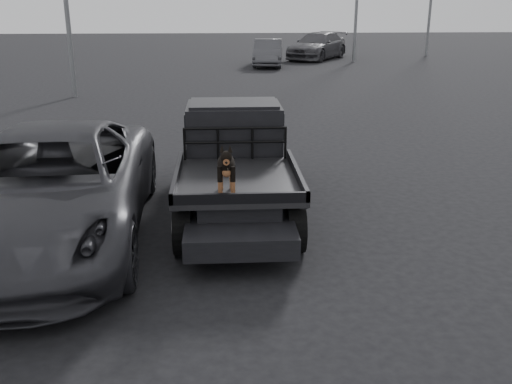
{
  "coord_description": "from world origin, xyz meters",
  "views": [
    {
      "loc": [
        -0.96,
        -7.26,
        3.58
      ],
      "look_at": [
        -0.53,
        -0.24,
        1.2
      ],
      "focal_mm": 40.0,
      "sensor_mm": 36.0,
      "label": 1
    }
  ],
  "objects_px": {
    "flatbed_ute": "(236,187)",
    "distant_car_a": "(268,53)",
    "dog": "(226,168)",
    "distant_car_b": "(317,46)",
    "parked_suv": "(49,188)"
  },
  "relations": [
    {
      "from": "flatbed_ute",
      "to": "parked_suv",
      "type": "xyz_separation_m",
      "value": [
        -2.87,
        -1.07,
        0.4
      ]
    },
    {
      "from": "distant_car_a",
      "to": "distant_car_b",
      "type": "xyz_separation_m",
      "value": [
        3.43,
        3.79,
        0.08
      ]
    },
    {
      "from": "distant_car_b",
      "to": "parked_suv",
      "type": "bearing_deg",
      "value": -74.69
    },
    {
      "from": "dog",
      "to": "distant_car_b",
      "type": "bearing_deg",
      "value": 78.11
    },
    {
      "from": "flatbed_ute",
      "to": "distant_car_a",
      "type": "distance_m",
      "value": 23.64
    },
    {
      "from": "flatbed_ute",
      "to": "distant_car_b",
      "type": "relative_size",
      "value": 0.96
    },
    {
      "from": "parked_suv",
      "to": "distant_car_b",
      "type": "distance_m",
      "value": 29.7
    },
    {
      "from": "flatbed_ute",
      "to": "parked_suv",
      "type": "bearing_deg",
      "value": -159.47
    },
    {
      "from": "distant_car_a",
      "to": "distant_car_b",
      "type": "distance_m",
      "value": 5.11
    },
    {
      "from": "dog",
      "to": "distant_car_b",
      "type": "distance_m",
      "value": 29.59
    },
    {
      "from": "parked_suv",
      "to": "distant_car_b",
      "type": "relative_size",
      "value": 1.1
    },
    {
      "from": "flatbed_ute",
      "to": "distant_car_b",
      "type": "bearing_deg",
      "value": 77.77
    },
    {
      "from": "flatbed_ute",
      "to": "dog",
      "type": "relative_size",
      "value": 7.3
    },
    {
      "from": "dog",
      "to": "parked_suv",
      "type": "bearing_deg",
      "value": 167.85
    },
    {
      "from": "flatbed_ute",
      "to": "distant_car_a",
      "type": "bearing_deg",
      "value": 83.97
    }
  ]
}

